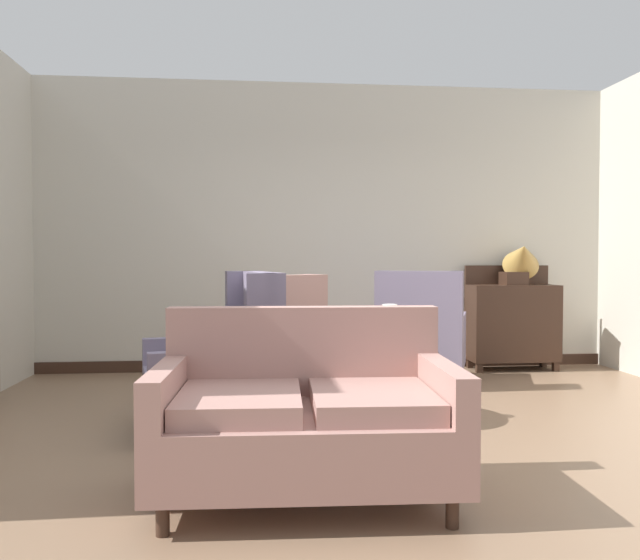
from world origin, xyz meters
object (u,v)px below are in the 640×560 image
(porcelain_vase, at_px, (390,331))
(gramophone, at_px, (521,259))
(armchair_far_left, at_px, (224,365))
(armchair_near_window, at_px, (266,346))
(sideboard, at_px, (512,322))
(settee, at_px, (306,417))
(coffee_table, at_px, (387,367))
(armchair_back_corner, at_px, (421,337))

(porcelain_vase, distance_m, gramophone, 2.68)
(armchair_far_left, distance_m, gramophone, 3.71)
(armchair_near_window, distance_m, sideboard, 2.86)
(armchair_far_left, xyz_separation_m, armchair_near_window, (0.31, 1.05, -0.01))
(armchair_far_left, height_order, armchair_near_window, armchair_far_left)
(armchair_near_window, height_order, gramophone, gramophone)
(armchair_far_left, xyz_separation_m, sideboard, (2.97, 2.12, 0.07))
(gramophone, bearing_deg, armchair_far_left, -146.12)
(porcelain_vase, height_order, settee, settee)
(settee, height_order, armchair_near_window, armchair_near_window)
(coffee_table, relative_size, armchair_near_window, 0.64)
(settee, bearing_deg, armchair_near_window, 95.87)
(porcelain_vase, height_order, armchair_near_window, armchair_near_window)
(armchair_far_left, bearing_deg, coffee_table, 85.11)
(porcelain_vase, height_order, armchair_back_corner, armchair_back_corner)
(porcelain_vase, relative_size, armchair_back_corner, 0.32)
(settee, bearing_deg, armchair_far_left, 111.31)
(settee, bearing_deg, armchair_back_corner, 66.92)
(coffee_table, bearing_deg, porcelain_vase, -36.13)
(armchair_back_corner, bearing_deg, settee, 85.51)
(settee, height_order, sideboard, sideboard)
(porcelain_vase, xyz_separation_m, armchair_near_window, (-0.89, 0.92, -0.22))
(coffee_table, height_order, gramophone, gramophone)
(coffee_table, relative_size, settee, 0.51)
(armchair_far_left, bearing_deg, sideboard, 113.84)
(settee, bearing_deg, porcelain_vase, 65.62)
(gramophone, bearing_deg, armchair_near_window, -160.08)
(armchair_far_left, relative_size, sideboard, 0.98)
(armchair_far_left, relative_size, armchair_near_window, 0.93)
(coffee_table, xyz_separation_m, sideboard, (1.79, 1.98, 0.12))
(sideboard, bearing_deg, coffee_table, -132.05)
(porcelain_vase, bearing_deg, coffee_table, 143.87)
(coffee_table, xyz_separation_m, armchair_far_left, (-1.18, -0.14, 0.05))
(coffee_table, distance_m, armchair_far_left, 1.19)
(settee, xyz_separation_m, armchair_near_window, (-0.15, 2.39, 0.03))
(settee, distance_m, sideboard, 4.27)
(armchair_near_window, bearing_deg, settee, 62.06)
(sideboard, height_order, gramophone, gramophone)
(porcelain_vase, xyz_separation_m, armchair_back_corner, (0.60, 1.35, -0.21))
(coffee_table, distance_m, gramophone, 2.75)
(porcelain_vase, height_order, gramophone, gramophone)
(coffee_table, relative_size, armchair_far_left, 0.69)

